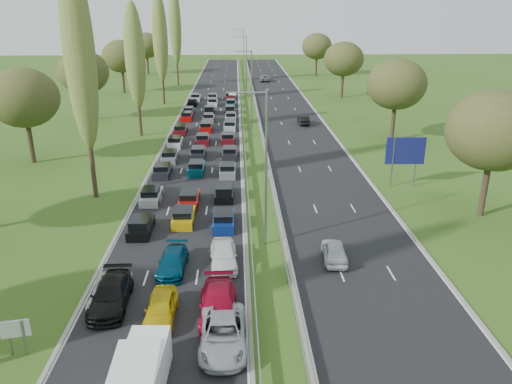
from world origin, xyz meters
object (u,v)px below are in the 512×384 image
object	(u,v)px
info_sign	(16,333)
near_car_3	(111,295)
near_car_2	(110,292)
white_van_rear	(143,371)
direction_sign	(405,153)

from	to	relation	value
info_sign	near_car_3	bearing A→B (deg)	49.07
near_car_2	near_car_3	xyz separation A→B (m)	(0.17, -0.48, 0.10)
info_sign	white_van_rear	bearing A→B (deg)	-21.61
direction_sign	near_car_2	bearing A→B (deg)	-140.57
info_sign	direction_sign	world-z (taller)	direction_sign
white_van_rear	near_car_3	bearing A→B (deg)	116.50
info_sign	direction_sign	distance (m)	38.59
near_car_2	white_van_rear	size ratio (longest dim) A/B	0.96
near_car_3	info_sign	size ratio (longest dim) A/B	2.55
white_van_rear	info_sign	size ratio (longest dim) A/B	2.40
near_car_3	direction_sign	world-z (taller)	direction_sign
direction_sign	white_van_rear	bearing A→B (deg)	-127.32
near_car_2	white_van_rear	xyz separation A→B (m)	(3.44, -7.77, 0.35)
info_sign	direction_sign	xyz separation A→B (m)	(28.80, 25.59, 2.20)
near_car_3	white_van_rear	xyz separation A→B (m)	(3.27, -7.29, 0.24)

